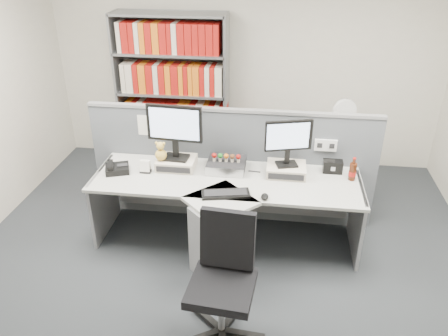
# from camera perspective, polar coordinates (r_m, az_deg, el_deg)

# --- Properties ---
(ground) EXTENTS (5.50, 5.50, 0.00)m
(ground) POSITION_cam_1_polar(r_m,az_deg,el_deg) (4.11, -1.24, -15.71)
(ground) COLOR #33373C
(ground) RESTS_ON ground
(room_shell) EXTENTS (5.04, 5.54, 2.72)m
(room_shell) POSITION_cam_1_polar(r_m,az_deg,el_deg) (3.16, -1.57, 8.56)
(room_shell) COLOR beige
(room_shell) RESTS_ON ground
(partition) EXTENTS (3.00, 0.08, 1.27)m
(partition) POSITION_cam_1_polar(r_m,az_deg,el_deg) (4.76, 1.01, 0.43)
(partition) COLOR #595E65
(partition) RESTS_ON ground
(desk) EXTENTS (2.60, 1.20, 0.72)m
(desk) POSITION_cam_1_polar(r_m,az_deg,el_deg) (4.29, -0.10, -5.83)
(desk) COLOR #B5B5AF
(desk) RESTS_ON ground
(monitor_riser_left) EXTENTS (0.38, 0.31, 0.10)m
(monitor_riser_left) POSITION_cam_1_polar(r_m,az_deg,el_deg) (4.55, -6.07, 0.64)
(monitor_riser_left) COLOR beige
(monitor_riser_left) RESTS_ON desk
(monitor_riser_right) EXTENTS (0.38, 0.31, 0.10)m
(monitor_riser_right) POSITION_cam_1_polar(r_m,az_deg,el_deg) (4.43, 7.90, -0.22)
(monitor_riser_right) COLOR beige
(monitor_riser_right) RESTS_ON desk
(monitor_left) EXTENTS (0.55, 0.19, 0.56)m
(monitor_left) POSITION_cam_1_polar(r_m,az_deg,el_deg) (4.39, -6.31, 5.11)
(monitor_left) COLOR black
(monitor_left) RESTS_ON monitor_riser_left
(monitor_right) EXTENTS (0.45, 0.19, 0.46)m
(monitor_right) POSITION_cam_1_polar(r_m,az_deg,el_deg) (4.29, 8.18, 3.65)
(monitor_right) COLOR black
(monitor_right) RESTS_ON monitor_riser_right
(desktop_pc) EXTENTS (0.37, 0.33, 0.10)m
(desktop_pc) POSITION_cam_1_polar(r_m,az_deg,el_deg) (4.48, 0.31, 0.36)
(desktop_pc) COLOR black
(desktop_pc) RESTS_ON desk
(figurines) EXTENTS (0.29, 0.05, 0.09)m
(figurines) POSITION_cam_1_polar(r_m,az_deg,el_deg) (4.42, 0.28, 1.43)
(figurines) COLOR beige
(figurines) RESTS_ON desktop_pc
(keyboard) EXTENTS (0.46, 0.25, 0.03)m
(keyboard) POSITION_cam_1_polar(r_m,az_deg,el_deg) (4.07, 0.20, -3.29)
(keyboard) COLOR black
(keyboard) RESTS_ON desk
(mouse) EXTENTS (0.07, 0.11, 0.04)m
(mouse) POSITION_cam_1_polar(r_m,az_deg,el_deg) (4.03, 5.20, -3.65)
(mouse) COLOR black
(mouse) RESTS_ON desk
(desk_phone) EXTENTS (0.28, 0.27, 0.10)m
(desk_phone) POSITION_cam_1_polar(r_m,az_deg,el_deg) (4.57, -13.49, -0.04)
(desk_phone) COLOR black
(desk_phone) RESTS_ON desk
(desk_calendar) EXTENTS (0.11, 0.08, 0.13)m
(desk_calendar) POSITION_cam_1_polar(r_m,az_deg,el_deg) (4.49, -9.96, 0.08)
(desk_calendar) COLOR black
(desk_calendar) RESTS_ON desk
(plush_toy) EXTENTS (0.12, 0.12, 0.20)m
(plush_toy) POSITION_cam_1_polar(r_m,az_deg,el_deg) (4.47, -8.04, 1.98)
(plush_toy) COLOR gold
(plush_toy) RESTS_ON monitor_riser_left
(speaker) EXTENTS (0.19, 0.11, 0.13)m
(speaker) POSITION_cam_1_polar(r_m,az_deg,el_deg) (4.55, 13.64, 0.19)
(speaker) COLOR black
(speaker) RESTS_ON desk
(cola_bottle) EXTENTS (0.07, 0.07, 0.23)m
(cola_bottle) POSITION_cam_1_polar(r_m,az_deg,el_deg) (4.45, 16.03, -0.44)
(cola_bottle) COLOR #3F190A
(cola_bottle) RESTS_ON desk
(shelving_unit) EXTENTS (1.41, 0.40, 2.00)m
(shelving_unit) POSITION_cam_1_polar(r_m,az_deg,el_deg) (5.87, -6.50, 9.15)
(shelving_unit) COLOR slate
(shelving_unit) RESTS_ON ground
(filing_cabinet) EXTENTS (0.45, 0.61, 0.70)m
(filing_cabinet) POSITION_cam_1_polar(r_m,az_deg,el_deg) (5.58, 14.19, 0.44)
(filing_cabinet) COLOR slate
(filing_cabinet) RESTS_ON ground
(desk_fan) EXTENTS (0.28, 0.17, 0.48)m
(desk_fan) POSITION_cam_1_polar(r_m,az_deg,el_deg) (5.32, 14.99, 6.65)
(desk_fan) COLOR white
(desk_fan) RESTS_ON filing_cabinet
(office_chair) EXTENTS (0.65, 0.67, 1.01)m
(office_chair) POSITION_cam_1_polar(r_m,az_deg,el_deg) (3.47, -0.04, -13.56)
(office_chair) COLOR silver
(office_chair) RESTS_ON ground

